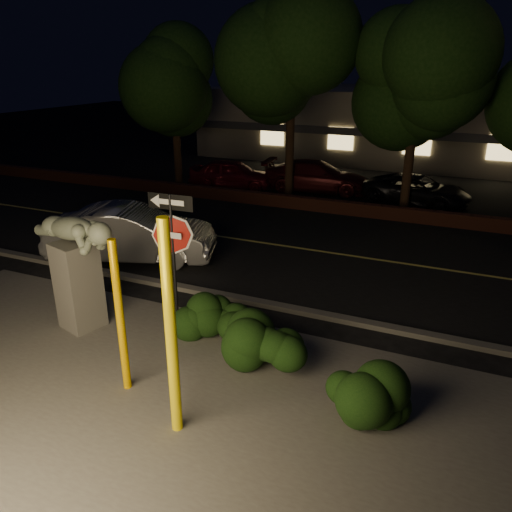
{
  "coord_description": "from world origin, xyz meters",
  "views": [
    {
      "loc": [
        4.75,
        -7.07,
        5.53
      ],
      "look_at": [
        0.75,
        2.12,
        1.6
      ],
      "focal_mm": 35.0,
      "sensor_mm": 36.0,
      "label": 1
    }
  ],
  "objects": [
    {
      "name": "hedge_right",
      "position": [
        1.54,
        0.6,
        0.61
      ],
      "size": [
        2.03,
        1.38,
        1.21
      ],
      "primitive_type": "ellipsoid",
      "rotation": [
        0.0,
        0.0,
        -0.23
      ],
      "color": "black",
      "rests_on": "ground"
    },
    {
      "name": "hedge_far_right",
      "position": [
        3.6,
        -0.25,
        0.52
      ],
      "size": [
        1.71,
        1.35,
        1.04
      ],
      "primitive_type": "ellipsoid",
      "rotation": [
        0.0,
        0.0,
        -0.31
      ],
      "color": "black",
      "rests_on": "ground"
    },
    {
      "name": "road",
      "position": [
        0.0,
        7.0,
        0.01
      ],
      "size": [
        80.0,
        8.0,
        0.01
      ],
      "primitive_type": "cube",
      "color": "black",
      "rests_on": "ground"
    },
    {
      "name": "parked_car_darkred",
      "position": [
        -1.61,
        14.34,
        0.69
      ],
      "size": [
        4.92,
        2.43,
        1.38
      ],
      "primitive_type": "imported",
      "rotation": [
        0.0,
        0.0,
        1.68
      ],
      "color": "#3F0F13",
      "rests_on": "ground"
    },
    {
      "name": "parked_car_dark",
      "position": [
        2.82,
        13.93,
        0.59
      ],
      "size": [
        4.56,
        2.77,
        1.18
      ],
      "primitive_type": "imported",
      "rotation": [
        0.0,
        0.0,
        1.37
      ],
      "color": "black",
      "rests_on": "ground"
    },
    {
      "name": "brick_wall",
      "position": [
        0.0,
        11.3,
        0.25
      ],
      "size": [
        40.0,
        0.35,
        0.5
      ],
      "primitive_type": "cube",
      "color": "#4C2218",
      "rests_on": "ground"
    },
    {
      "name": "tree_far_b",
      "position": [
        -2.5,
        13.2,
        6.05
      ],
      "size": [
        5.2,
        5.2,
        8.41
      ],
      "color": "black",
      "rests_on": "ground"
    },
    {
      "name": "yellow_pole_left",
      "position": [
        -0.4,
        -1.07,
        1.43
      ],
      "size": [
        0.14,
        0.14,
        2.86
      ],
      "primitive_type": "cylinder",
      "color": "#E4A700",
      "rests_on": "ground"
    },
    {
      "name": "ground",
      "position": [
        0.0,
        10.0,
        0.0
      ],
      "size": [
        90.0,
        90.0,
        0.0
      ],
      "primitive_type": "plane",
      "color": "black",
      "rests_on": "ground"
    },
    {
      "name": "yellow_pole_right",
      "position": [
        1.0,
        -1.64,
        1.78
      ],
      "size": [
        0.18,
        0.18,
        3.56
      ],
      "primitive_type": "cylinder",
      "color": "yellow",
      "rests_on": "ground"
    },
    {
      "name": "parked_car_red",
      "position": [
        -5.35,
        13.38,
        0.67
      ],
      "size": [
        4.13,
        2.2,
        1.34
      ],
      "primitive_type": "imported",
      "rotation": [
        0.0,
        0.0,
        1.74
      ],
      "color": "maroon",
      "rests_on": "ground"
    },
    {
      "name": "building",
      "position": [
        0.0,
        24.99,
        2.0
      ],
      "size": [
        22.0,
        10.2,
        4.0
      ],
      "color": "slate",
      "rests_on": "ground"
    },
    {
      "name": "tree_far_c",
      "position": [
        2.5,
        12.8,
        5.66
      ],
      "size": [
        4.8,
        4.8,
        7.84
      ],
      "color": "black",
      "rests_on": "ground"
    },
    {
      "name": "parking_lot",
      "position": [
        0.0,
        17.0,
        0.01
      ],
      "size": [
        40.0,
        12.0,
        0.01
      ],
      "primitive_type": "cube",
      "color": "black",
      "rests_on": "ground"
    },
    {
      "name": "lane_marking",
      "position": [
        0.0,
        7.0,
        0.02
      ],
      "size": [
        80.0,
        0.12,
        0.0
      ],
      "primitive_type": "cube",
      "color": "gold",
      "rests_on": "road"
    },
    {
      "name": "hedge_center",
      "position": [
        0.21,
        1.23,
        0.48
      ],
      "size": [
        2.01,
        1.44,
        0.95
      ],
      "primitive_type": "ellipsoid",
      "rotation": [
        0.0,
        0.0,
        0.36
      ],
      "color": "black",
      "rests_on": "ground"
    },
    {
      "name": "patio",
      "position": [
        0.0,
        -1.0,
        0.01
      ],
      "size": [
        14.0,
        6.0,
        0.02
      ],
      "primitive_type": "cube",
      "color": "#4C4944",
      "rests_on": "ground"
    },
    {
      "name": "sculpture",
      "position": [
        -2.65,
        0.38,
        1.63
      ],
      "size": [
        2.46,
        1.27,
        2.65
      ],
      "rotation": [
        0.0,
        0.0,
        -0.28
      ],
      "color": "#4C4944",
      "rests_on": "ground"
    },
    {
      "name": "tree_far_a",
      "position": [
        -8.0,
        13.0,
        5.34
      ],
      "size": [
        4.6,
        4.6,
        7.43
      ],
      "color": "black",
      "rests_on": "ground"
    },
    {
      "name": "curb",
      "position": [
        0.0,
        2.9,
        0.06
      ],
      "size": [
        80.0,
        0.25,
        0.12
      ],
      "primitive_type": "cube",
      "color": "#4C4944",
      "rests_on": "ground"
    },
    {
      "name": "signpost",
      "position": [
        -0.76,
        1.21,
        2.15
      ],
      "size": [
        1.03,
        0.1,
        3.03
      ],
      "rotation": [
        0.0,
        0.0,
        0.04
      ],
      "color": "black",
      "rests_on": "ground"
    },
    {
      "name": "silver_sedan",
      "position": [
        -4.15,
        4.16,
        0.8
      ],
      "size": [
        5.15,
        3.21,
        1.6
      ],
      "primitive_type": "imported",
      "rotation": [
        0.0,
        0.0,
        1.91
      ],
      "color": "silver",
      "rests_on": "ground"
    }
  ]
}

